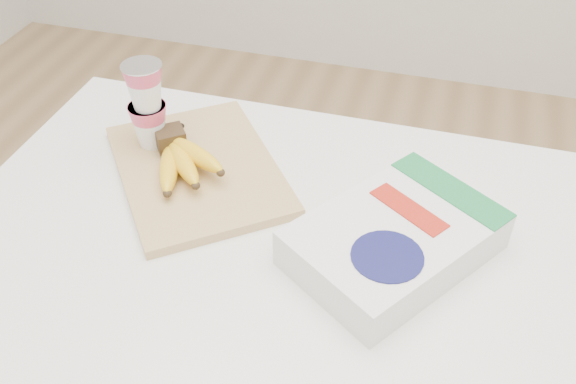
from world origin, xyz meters
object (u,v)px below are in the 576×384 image
object	(u,v)px
cutting_board	(198,170)
bananas	(181,158)
cereal_box	(394,239)
yogurt_stack	(147,103)

from	to	relation	value
cutting_board	bananas	xyz separation A→B (m)	(-0.02, -0.02, 0.03)
cutting_board	cereal_box	size ratio (longest dim) A/B	0.98
bananas	cutting_board	bearing A→B (deg)	35.05
cutting_board	bananas	world-z (taller)	bananas
yogurt_stack	cereal_box	distance (m)	0.47
cutting_board	bananas	distance (m)	0.04
cereal_box	bananas	bearing A→B (deg)	-158.65
bananas	yogurt_stack	world-z (taller)	yogurt_stack
yogurt_stack	cereal_box	xyz separation A→B (m)	(0.45, -0.14, -0.07)
cutting_board	yogurt_stack	size ratio (longest dim) A/B	2.18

